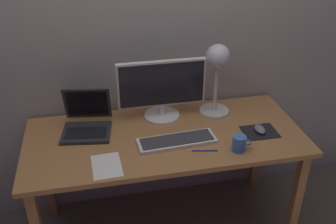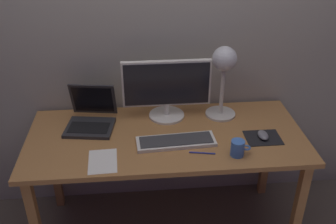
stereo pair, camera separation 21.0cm
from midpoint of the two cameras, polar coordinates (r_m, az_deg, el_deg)
back_wall at (r=2.37m, az=-5.06°, el=13.33°), size 4.80×0.06×2.60m
desk at (r=2.28m, az=-3.06°, el=-5.13°), size 1.60×0.70×0.74m
monitor at (r=2.32m, az=-3.54°, el=3.50°), size 0.53×0.22×0.37m
keyboard_main at (r=2.16m, az=-1.49°, el=-4.35°), size 0.45×0.17×0.03m
laptop at (r=2.34m, az=-14.41°, el=-1.04°), size 0.31×0.32×0.24m
desk_lamp at (r=2.33m, az=4.72°, el=6.75°), size 0.19×0.19×0.45m
mousepad at (r=2.30m, az=10.85°, el=-2.97°), size 0.20×0.16×0.00m
mouse at (r=2.29m, az=10.85°, el=-2.59°), size 0.06×0.10×0.03m
coffee_mug at (r=2.10m, az=7.66°, el=-4.71°), size 0.11×0.07×0.09m
paper_sheet_near_mouse at (r=2.04m, az=-11.99°, el=-7.85°), size 0.16×0.22×0.00m
pen at (r=2.10m, az=2.56°, el=-5.80°), size 0.14×0.03×0.01m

